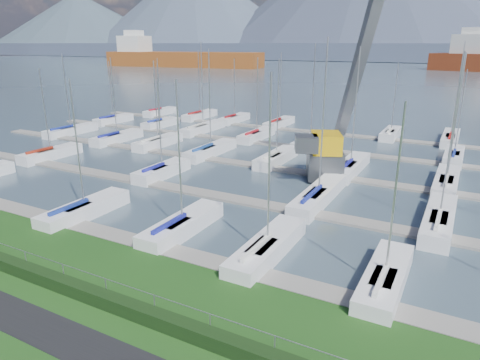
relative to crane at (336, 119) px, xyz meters
The scene contains 9 objects.
path 29.75m from the crane, 95.04° to the right, with size 160.00×2.00×0.04m, color black.
water 233.93m from the crane, 90.63° to the left, with size 800.00×540.00×0.20m, color #425461.
hedge 27.14m from the crane, 95.53° to the right, with size 80.00×0.70×0.70m, color black.
fence 26.61m from the crane, 95.61° to the right, with size 0.04×0.04×80.00m, color #9CA0A4.
foothill 303.85m from the crane, 90.48° to the left, with size 900.00×80.00×12.00m, color #49536A.
docks 6.12m from the crane, behind, with size 90.00×41.60×0.25m.
crane is the anchor object (origin of this frame).
cargo_ship_west 208.69m from the crane, 130.45° to the left, with size 89.39×27.38×21.50m.
sailboat_fleet 4.34m from the crane, 143.84° to the left, with size 75.83×49.83×13.41m.
Camera 1 is at (13.44, -13.01, 12.11)m, focal length 32.00 mm.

